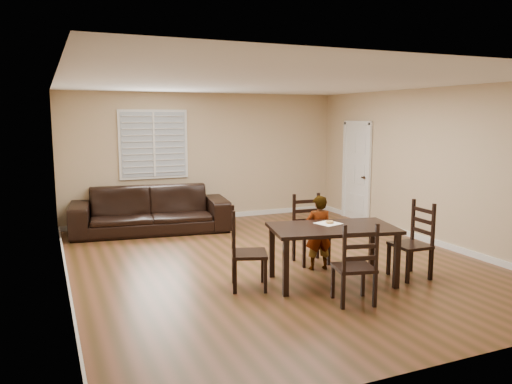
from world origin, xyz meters
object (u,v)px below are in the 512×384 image
dining_table (333,233)px  sofa (151,210)px  chair_right (418,243)px  child (318,233)px  donut (330,222)px  chair_near (308,231)px  chair_left (239,252)px  chair_far (358,269)px

dining_table → sofa: size_ratio=0.61×
chair_right → child: size_ratio=0.97×
chair_right → donut: size_ratio=9.57×
child → chair_near: bearing=-89.5°
chair_left → sofa: bearing=25.1°
chair_far → chair_left: size_ratio=0.94×
chair_right → child: 1.38m
dining_table → chair_far: bearing=-90.2°
chair_left → sofa: size_ratio=0.36×
chair_left → child: child is taller
dining_table → child: size_ratio=1.64×
chair_left → child: bearing=-58.3°
chair_near → chair_right: chair_right is taller
dining_table → chair_near: (0.20, 1.03, -0.21)m
chair_left → chair_far: bearing=-118.3°
chair_near → chair_left: bearing=-147.9°
chair_near → child: size_ratio=0.95×
chair_far → chair_left: bearing=-33.9°
chair_far → chair_right: chair_right is taller
chair_far → child: 1.46m
chair_right → sofa: 5.06m
chair_far → child: bearing=-88.8°
chair_right → donut: chair_right is taller
child → donut: (-0.06, -0.40, 0.25)m
donut → sofa: 4.14m
child → donut: size_ratio=9.90×
chair_far → donut: chair_far is taller
chair_near → dining_table: bearing=-96.8°
dining_table → chair_right: 1.27m
chair_left → chair_right: bearing=-82.9°
dining_table → donut: (0.06, 0.18, 0.11)m
sofa → child: bearing=-55.3°
child → sofa: child is taller
donut → sofa: sofa is taller
chair_far → chair_right: (1.41, 0.61, 0.03)m
dining_table → child: (0.12, 0.58, -0.13)m
chair_far → chair_left: chair_left is taller
chair_right → child: (-1.11, 0.82, 0.07)m
chair_far → donut: 1.11m
chair_near → chair_right: (1.03, -1.26, 0.01)m
chair_left → chair_right: (2.45, -0.51, -0.00)m
chair_near → sofa: bearing=126.2°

